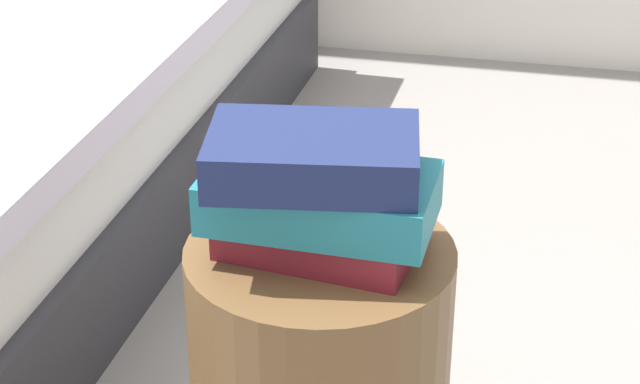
# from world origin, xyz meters

# --- Properties ---
(book_maroon) EXTENTS (0.25, 0.18, 0.04)m
(book_maroon) POSITION_xyz_m (-0.00, 0.01, 0.50)
(book_maroon) COLOR maroon
(book_maroon) RESTS_ON side_table
(book_teal) EXTENTS (0.28, 0.16, 0.06)m
(book_teal) POSITION_xyz_m (0.00, 0.00, 0.55)
(book_teal) COLOR #1E727F
(book_teal) RESTS_ON book_maroon
(book_navy) EXTENTS (0.27, 0.20, 0.06)m
(book_navy) POSITION_xyz_m (-0.01, -0.01, 0.61)
(book_navy) COLOR #19234C
(book_navy) RESTS_ON book_teal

